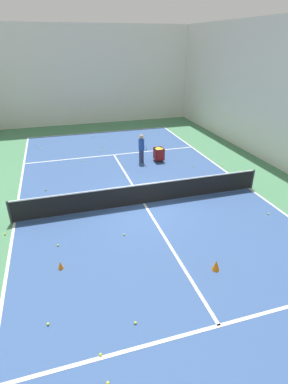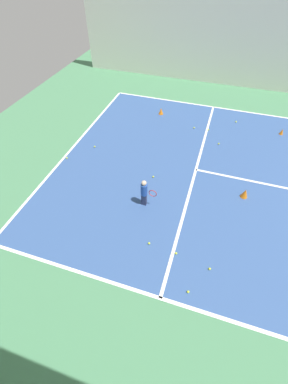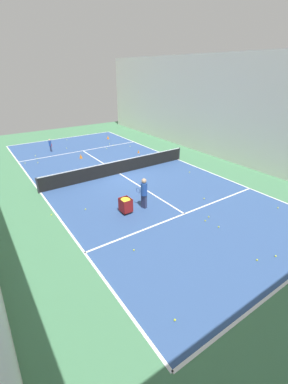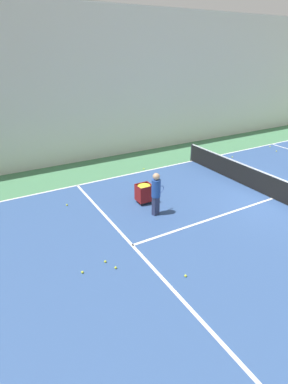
# 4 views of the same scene
# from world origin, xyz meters

# --- Properties ---
(line_baseline_near) EXTENTS (10.73, 0.10, 0.00)m
(line_baseline_near) POSITION_xyz_m (0.00, -12.05, 0.01)
(line_baseline_near) COLOR white
(line_baseline_near) RESTS_ON ground
(line_service_near) EXTENTS (10.73, 0.10, 0.00)m
(line_service_near) POSITION_xyz_m (0.00, -6.63, 0.01)
(line_service_near) COLOR white
(line_service_near) RESTS_ON ground
(player_near_baseline) EXTENTS (0.24, 0.55, 1.11)m
(player_near_baseline) POSITION_xyz_m (2.37, -8.03, 0.64)
(player_near_baseline) COLOR #2D3351
(player_near_baseline) RESTS_ON ground
(training_cone_0) EXTENTS (0.18, 0.18, 0.27)m
(training_cone_0) POSITION_xyz_m (-3.73, -3.29, 0.14)
(training_cone_0) COLOR orange
(training_cone_0) RESTS_ON ground
(training_cone_1) EXTENTS (0.25, 0.25, 0.35)m
(training_cone_1) POSITION_xyz_m (0.93, -4.74, 0.18)
(training_cone_1) COLOR orange
(training_cone_1) RESTS_ON ground
(training_cone_2) EXTENTS (0.24, 0.24, 0.32)m
(training_cone_2) POSITION_xyz_m (-3.79, -9.12, 0.17)
(training_cone_2) COLOR orange
(training_cone_2) RESTS_ON ground
(tennis_ball_0) EXTENTS (0.07, 0.07, 0.07)m
(tennis_ball_0) POSITION_xyz_m (3.96, -6.53, 0.04)
(tennis_ball_0) COLOR yellow
(tennis_ball_0) RESTS_ON ground
(tennis_ball_3) EXTENTS (0.07, 0.07, 0.07)m
(tennis_ball_3) POSITION_xyz_m (-4.15, -5.36, 0.04)
(tennis_ball_3) COLOR yellow
(tennis_ball_3) RESTS_ON ground
(tennis_ball_10) EXTENTS (0.07, 0.07, 0.07)m
(tennis_ball_10) POSITION_xyz_m (4.15, -5.51, 0.04)
(tennis_ball_10) COLOR yellow
(tennis_ball_10) RESTS_ON ground
(tennis_ball_13) EXTENTS (0.07, 0.07, 0.07)m
(tennis_ball_13) POSITION_xyz_m (3.87, -7.40, 0.04)
(tennis_ball_13) COLOR yellow
(tennis_ball_13) RESTS_ON ground
(tennis_ball_14) EXTENTS (0.07, 0.07, 0.07)m
(tennis_ball_14) POSITION_xyz_m (-2.02, -5.97, 0.04)
(tennis_ball_14) COLOR yellow
(tennis_ball_14) RESTS_ON ground
(tennis_ball_17) EXTENTS (0.07, 0.07, 0.07)m
(tennis_ball_17) POSITION_xyz_m (-2.97, -7.24, 0.04)
(tennis_ball_17) COLOR yellow
(tennis_ball_17) RESTS_ON ground
(tennis_ball_18) EXTENTS (0.07, 0.07, 0.07)m
(tennis_ball_18) POSITION_xyz_m (4.99, -5.96, 0.04)
(tennis_ball_18) COLOR yellow
(tennis_ball_18) RESTS_ON ground
(tennis_ball_19) EXTENTS (0.07, 0.07, 0.07)m
(tennis_ball_19) POSITION_xyz_m (0.96, -8.13, 0.04)
(tennis_ball_19) COLOR yellow
(tennis_ball_19) RESTS_ON ground
(tennis_ball_22) EXTENTS (0.07, 0.07, 0.07)m
(tennis_ball_22) POSITION_xyz_m (-3.01, -6.57, 0.04)
(tennis_ball_22) COLOR yellow
(tennis_ball_22) RESTS_ON ground
(tennis_ball_26) EXTENTS (0.07, 0.07, 0.07)m
(tennis_ball_26) POSITION_xyz_m (0.97, -11.90, 0.04)
(tennis_ball_26) COLOR yellow
(tennis_ball_26) RESTS_ON ground
(tennis_ball_27) EXTENTS (0.07, 0.07, 0.07)m
(tennis_ball_27) POSITION_xyz_m (-0.11, -11.14, 0.04)
(tennis_ball_27) COLOR yellow
(tennis_ball_27) RESTS_ON ground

